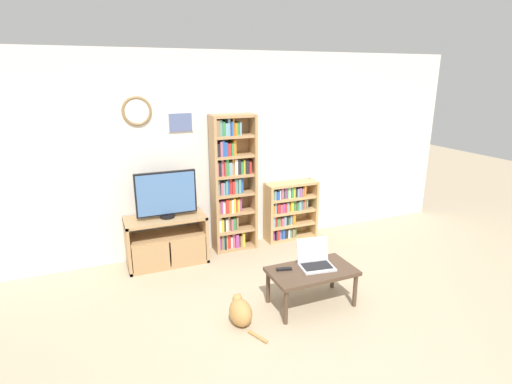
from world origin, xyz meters
TOP-DOWN VIEW (x-y plane):
  - ground_plane at (0.00, 0.00)m, footprint 18.00×18.00m
  - wall_back at (-0.01, 2.24)m, footprint 6.97×0.09m
  - tv_stand at (-0.98, 1.95)m, footprint 0.98×0.45m
  - television at (-0.95, 1.95)m, footprint 0.73×0.18m
  - bookshelf_tall at (-0.07, 2.08)m, footprint 0.58×0.27m
  - bookshelf_short at (0.79, 2.08)m, footprint 0.76×0.26m
  - coffee_table at (0.22, 0.43)m, footprint 0.88×0.49m
  - laptop at (0.29, 0.50)m, footprint 0.38×0.34m
  - remote_near_laptop at (-0.05, 0.53)m, footprint 0.17×0.08m
  - cat at (-0.58, 0.39)m, footprint 0.24×0.52m

SIDE VIEW (x-z plane):
  - ground_plane at x=0.00m, z-range 0.00..0.00m
  - cat at x=-0.58m, z-range -0.02..0.28m
  - tv_stand at x=-0.98m, z-range 0.00..0.62m
  - coffee_table at x=0.22m, z-range 0.15..0.55m
  - remote_near_laptop at x=-0.05m, z-range 0.40..0.42m
  - bookshelf_short at x=0.79m, z-range 0.01..0.85m
  - laptop at x=0.29m, z-range 0.33..0.60m
  - bookshelf_tall at x=-0.07m, z-range 0.00..1.82m
  - television at x=-0.95m, z-range 0.62..1.20m
  - wall_back at x=-0.01m, z-range 0.00..2.60m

